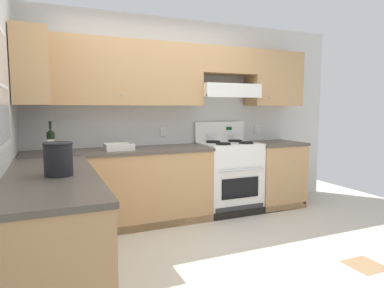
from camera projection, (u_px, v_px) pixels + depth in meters
ground_plane at (203, 262)px, 3.06m from camera, size 7.04×7.04×0.00m
floor_accent_tile at (365, 265)px, 2.99m from camera, size 0.30×0.30×0.01m
wall_back at (182, 101)px, 4.46m from camera, size 4.68×0.57×2.55m
counter_back_run at (166, 184)px, 4.18m from camera, size 3.60×0.65×0.91m
counter_left_run at (54, 234)px, 2.52m from camera, size 0.63×1.91×0.91m
stove at (229, 176)px, 4.54m from camera, size 0.76×0.62×1.20m
wine_bottle at (51, 141)px, 3.54m from camera, size 0.08×0.08×0.34m
bowl at (119, 148)px, 3.88m from camera, size 0.32×0.27×0.07m
bucket at (58, 158)px, 2.39m from camera, size 0.21×0.21×0.24m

